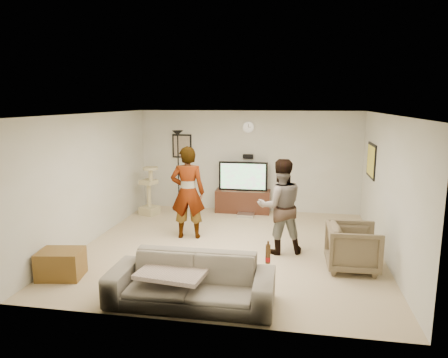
% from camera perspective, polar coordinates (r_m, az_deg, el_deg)
% --- Properties ---
extents(floor, '(5.50, 5.50, 0.02)m').
position_cam_1_polar(floor, '(7.88, 0.90, -9.51)').
color(floor, tan).
rests_on(floor, ground).
extents(ceiling, '(5.50, 5.50, 0.02)m').
position_cam_1_polar(ceiling, '(7.40, 0.96, 9.12)').
color(ceiling, white).
rests_on(ceiling, wall_back).
extents(wall_back, '(5.50, 0.04, 2.50)m').
position_cam_1_polar(wall_back, '(10.23, 3.39, 2.49)').
color(wall_back, beige).
rests_on(wall_back, floor).
extents(wall_front, '(5.50, 0.04, 2.50)m').
position_cam_1_polar(wall_front, '(4.93, -4.21, -6.68)').
color(wall_front, beige).
rests_on(wall_front, floor).
extents(wall_left, '(0.04, 5.50, 2.50)m').
position_cam_1_polar(wall_left, '(8.42, -17.88, 0.17)').
color(wall_left, beige).
rests_on(wall_left, floor).
extents(wall_right, '(0.04, 5.50, 2.50)m').
position_cam_1_polar(wall_right, '(7.61, 21.83, -1.17)').
color(wall_right, beige).
rests_on(wall_right, floor).
extents(wall_clock, '(0.26, 0.04, 0.26)m').
position_cam_1_polar(wall_clock, '(10.11, 3.43, 7.23)').
color(wall_clock, white).
rests_on(wall_clock, wall_back).
extents(wall_speaker, '(0.25, 0.10, 0.10)m').
position_cam_1_polar(wall_speaker, '(10.15, 3.36, 3.16)').
color(wall_speaker, black).
rests_on(wall_speaker, wall_back).
extents(picture_back, '(0.42, 0.03, 0.52)m').
position_cam_1_polar(picture_back, '(10.49, -5.89, 4.59)').
color(picture_back, gray).
rests_on(picture_back, wall_back).
extents(picture_right, '(0.03, 0.78, 0.62)m').
position_cam_1_polar(picture_right, '(9.12, 19.83, 2.43)').
color(picture_right, yellow).
rests_on(picture_right, wall_right).
extents(tv_stand, '(1.34, 0.45, 0.56)m').
position_cam_1_polar(tv_stand, '(10.18, 2.65, -3.11)').
color(tv_stand, '#381C12').
rests_on(tv_stand, floor).
extents(console_box, '(0.40, 0.30, 0.07)m').
position_cam_1_polar(console_box, '(9.85, 3.01, -5.06)').
color(console_box, silver).
rests_on(console_box, floor).
extents(tv, '(1.19, 0.08, 0.71)m').
position_cam_1_polar(tv, '(10.05, 2.68, 0.40)').
color(tv, black).
rests_on(tv, tv_stand).
extents(tv_screen, '(1.10, 0.01, 0.62)m').
position_cam_1_polar(tv_screen, '(10.01, 2.65, 0.36)').
color(tv_screen, '#55F978').
rests_on(tv_screen, tv).
extents(floor_lamp, '(0.32, 0.32, 2.01)m').
position_cam_1_polar(floor_lamp, '(10.33, -6.38, 1.16)').
color(floor_lamp, black).
rests_on(floor_lamp, floor).
extents(cat_tree, '(0.48, 0.48, 1.19)m').
position_cam_1_polar(cat_tree, '(10.07, -10.45, -1.61)').
color(cat_tree, tan).
rests_on(cat_tree, floor).
extents(person_left, '(0.74, 0.54, 1.86)m').
position_cam_1_polar(person_left, '(8.19, -5.07, -1.89)').
color(person_left, '#B3B3B3').
rests_on(person_left, floor).
extents(person_right, '(0.99, 0.86, 1.73)m').
position_cam_1_polar(person_right, '(7.45, 7.85, -3.79)').
color(person_right, navy).
rests_on(person_right, floor).
extents(sofa, '(2.26, 0.90, 0.66)m').
position_cam_1_polar(sofa, '(5.74, -4.64, -13.96)').
color(sofa, slate).
rests_on(sofa, floor).
extents(throw_blanket, '(0.98, 0.81, 0.06)m').
position_cam_1_polar(throw_blanket, '(5.75, -7.06, -12.68)').
color(throw_blanket, tan).
rests_on(throw_blanket, sofa).
extents(beer_bottle, '(0.06, 0.06, 0.25)m').
position_cam_1_polar(beer_bottle, '(5.40, 6.15, -10.36)').
color(beer_bottle, '#4D3014').
rests_on(beer_bottle, sofa).
extents(armchair, '(0.85, 0.83, 0.75)m').
position_cam_1_polar(armchair, '(7.09, 17.53, -9.08)').
color(armchair, brown).
rests_on(armchair, floor).
extents(side_table, '(0.73, 0.59, 0.44)m').
position_cam_1_polar(side_table, '(7.02, -21.78, -10.94)').
color(side_table, brown).
rests_on(side_table, floor).
extents(toy_ball, '(0.06, 0.06, 0.06)m').
position_cam_1_polar(toy_ball, '(7.74, -6.03, -9.64)').
color(toy_ball, '#09638D').
rests_on(toy_ball, floor).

